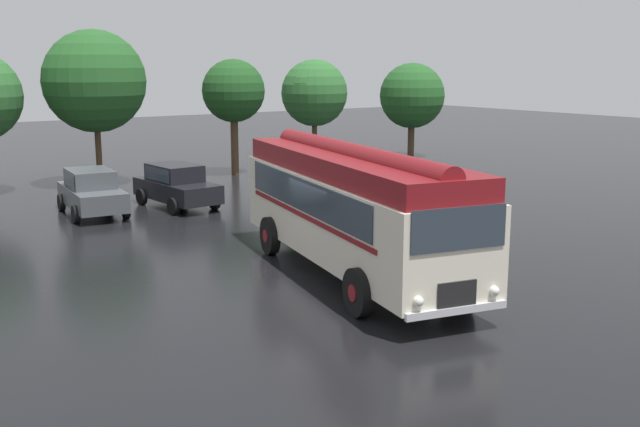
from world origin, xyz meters
TOP-DOWN VIEW (x-y plane):
  - ground_plane at (0.00, 0.00)m, footprint 120.00×120.00m
  - vintage_bus at (0.32, -0.28)m, footprint 4.50×10.38m
  - car_near_left at (-2.78, 11.64)m, footprint 2.24×4.33m
  - car_mid_left at (0.41, 11.25)m, footprint 2.22×4.33m
  - tree_centre at (-0.44, 18.18)m, footprint 4.58×4.58m
  - tree_right_of_centre at (6.47, 17.76)m, footprint 3.12×3.12m
  - tree_far_right at (11.72, 18.50)m, footprint 3.62×3.62m
  - tree_extra_right at (18.49, 18.08)m, footprint 3.83×3.83m

SIDE VIEW (x-z plane):
  - ground_plane at x=0.00m, z-range 0.00..0.00m
  - car_near_left at x=-2.78m, z-range 0.02..1.68m
  - car_mid_left at x=0.41m, z-range 0.02..1.68m
  - vintage_bus at x=0.32m, z-range 0.15..3.64m
  - tree_extra_right at x=18.49m, z-range 0.88..6.44m
  - tree_far_right at x=11.72m, z-range 1.11..6.84m
  - tree_right_of_centre at x=6.47m, z-range 1.34..7.07m
  - tree_centre at x=-0.44m, z-range 1.24..8.25m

